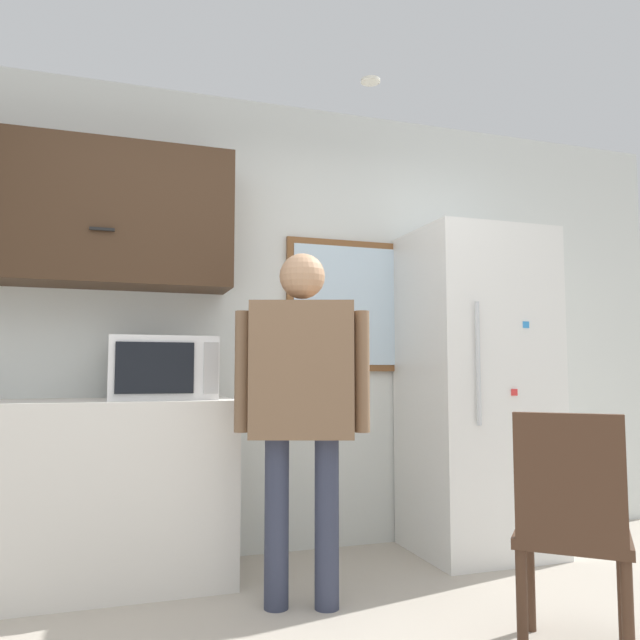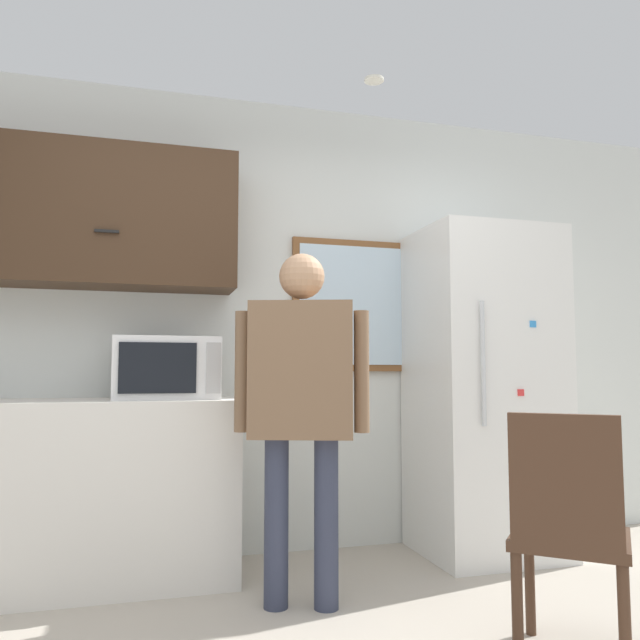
% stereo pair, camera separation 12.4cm
% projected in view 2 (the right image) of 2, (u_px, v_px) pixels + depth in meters
% --- Properties ---
extents(back_wall, '(6.00, 0.06, 2.70)m').
position_uv_depth(back_wall, '(250.00, 322.00, 3.72)').
color(back_wall, silver).
rests_on(back_wall, ground_plane).
extents(counter, '(2.07, 0.59, 0.91)m').
position_uv_depth(counter, '(21.00, 495.00, 3.02)').
color(counter, silver).
rests_on(counter, ground_plane).
extents(upper_cabinets, '(2.07, 0.36, 0.76)m').
position_uv_depth(upper_cabinets, '(36.00, 213.00, 3.26)').
color(upper_cabinets, '#3D2819').
extents(microwave, '(0.53, 0.41, 0.32)m').
position_uv_depth(microwave, '(166.00, 368.00, 3.26)').
color(microwave, white).
rests_on(microwave, counter).
extents(person, '(0.59, 0.36, 1.60)m').
position_uv_depth(person, '(302.00, 388.00, 2.86)').
color(person, '#33384C').
rests_on(person, ground_plane).
extents(refrigerator, '(0.77, 0.71, 1.89)m').
position_uv_depth(refrigerator, '(484.00, 390.00, 3.69)').
color(refrigerator, white).
rests_on(refrigerator, ground_plane).
extents(chair, '(0.57, 0.57, 0.90)m').
position_uv_depth(chair, '(568.00, 525.00, 2.25)').
color(chair, '#472D1E').
rests_on(chair, ground_plane).
extents(window, '(0.78, 0.05, 0.82)m').
position_uv_depth(window, '(353.00, 305.00, 3.87)').
color(window, brown).
extents(ceiling_light, '(0.11, 0.11, 0.01)m').
position_uv_depth(ceiling_light, '(374.00, 80.00, 3.48)').
color(ceiling_light, white).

